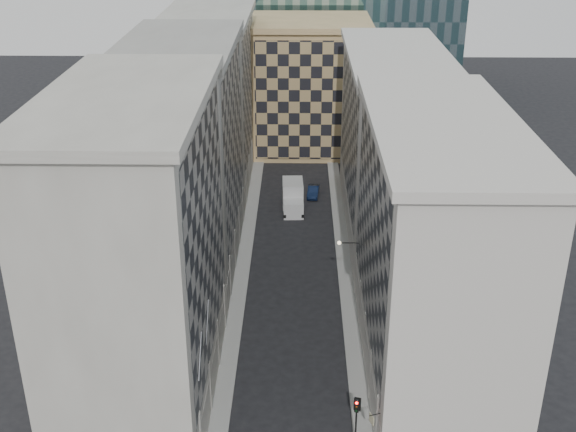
# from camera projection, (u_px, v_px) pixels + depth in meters

# --- Properties ---
(sidewalk_west) EXTENTS (1.50, 100.00, 0.15)m
(sidewalk_west) POSITION_uv_depth(u_px,v_px,m) (242.00, 269.00, 73.92)
(sidewalk_west) COLOR gray
(sidewalk_west) RESTS_ON ground
(sidewalk_east) EXTENTS (1.50, 100.00, 0.15)m
(sidewalk_east) POSITION_uv_depth(u_px,v_px,m) (345.00, 270.00, 73.76)
(sidewalk_east) COLOR gray
(sidewalk_east) RESTS_ON ground
(bldg_left_a) EXTENTS (10.80, 22.80, 23.70)m
(bldg_left_a) POSITION_uv_depth(u_px,v_px,m) (141.00, 254.00, 51.82)
(bldg_left_a) COLOR #9B978C
(bldg_left_a) RESTS_ON ground
(bldg_left_b) EXTENTS (10.80, 22.80, 22.70)m
(bldg_left_b) POSITION_uv_depth(u_px,v_px,m) (185.00, 155.00, 72.00)
(bldg_left_b) COLOR gray
(bldg_left_b) RESTS_ON ground
(bldg_left_c) EXTENTS (10.80, 22.80, 21.70)m
(bldg_left_c) POSITION_uv_depth(u_px,v_px,m) (211.00, 100.00, 92.17)
(bldg_left_c) COLOR #9B978C
(bldg_left_c) RESTS_ON ground
(bldg_right_a) EXTENTS (10.80, 26.80, 20.70)m
(bldg_right_a) POSITION_uv_depth(u_px,v_px,m) (433.00, 249.00, 55.76)
(bldg_right_a) COLOR beige
(bldg_right_a) RESTS_ON ground
(bldg_right_b) EXTENTS (10.80, 28.80, 19.70)m
(bldg_right_b) POSITION_uv_depth(u_px,v_px,m) (392.00, 141.00, 80.46)
(bldg_right_b) COLOR beige
(bldg_right_b) RESTS_ON ground
(tan_block) EXTENTS (16.80, 14.80, 18.80)m
(tan_block) POSITION_uv_depth(u_px,v_px,m) (310.00, 85.00, 104.27)
(tan_block) COLOR tan
(tan_block) RESTS_ON ground
(flagpoles_left) EXTENTS (0.10, 6.33, 2.33)m
(flagpoles_left) POSITION_uv_depth(u_px,v_px,m) (204.00, 339.00, 48.82)
(flagpoles_left) COLOR gray
(flagpoles_left) RESTS_ON ground
(bracket_lamp) EXTENTS (1.98, 0.36, 0.36)m
(bracket_lamp) POSITION_uv_depth(u_px,v_px,m) (341.00, 243.00, 65.76)
(bracket_lamp) COLOR black
(bracket_lamp) RESTS_ON ground
(traffic_light) EXTENTS (0.49, 0.47, 3.98)m
(traffic_light) POSITION_uv_depth(u_px,v_px,m) (357.00, 412.00, 49.53)
(traffic_light) COLOR black
(traffic_light) RESTS_ON sidewalk_east
(box_truck) EXTENTS (2.68, 6.09, 3.29)m
(box_truck) POSITION_uv_depth(u_px,v_px,m) (293.00, 198.00, 87.14)
(box_truck) COLOR #BEBEBE
(box_truck) RESTS_ON ground
(dark_car) EXTENTS (1.71, 3.98, 1.27)m
(dark_car) POSITION_uv_depth(u_px,v_px,m) (313.00, 191.00, 91.01)
(dark_car) COLOR #0F1B37
(dark_car) RESTS_ON ground
(shop_sign) EXTENTS (0.75, 0.66, 0.75)m
(shop_sign) POSITION_uv_depth(u_px,v_px,m) (372.00, 419.00, 47.68)
(shop_sign) COLOR black
(shop_sign) RESTS_ON ground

